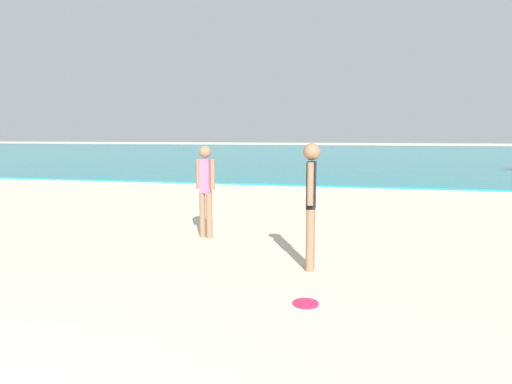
{
  "coord_description": "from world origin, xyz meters",
  "views": [
    {
      "loc": [
        2.65,
        -0.96,
        1.86
      ],
      "look_at": [
        0.6,
        7.85,
        0.71
      ],
      "focal_mm": 31.85,
      "sensor_mm": 36.0,
      "label": 1
    }
  ],
  "objects": [
    {
      "name": "frisbee",
      "position": [
        2.09,
        3.83,
        0.01
      ],
      "size": [
        0.28,
        0.28,
        0.03
      ],
      "primitive_type": "cylinder",
      "color": "#E51E4C",
      "rests_on": "ground"
    },
    {
      "name": "person_distant",
      "position": [
        -0.06,
        6.69,
        0.94
      ],
      "size": [
        0.37,
        0.22,
        1.66
      ],
      "rotation": [
        0.0,
        0.0,
        6.04
      ],
      "color": "#936B4C",
      "rests_on": "ground"
    },
    {
      "name": "water",
      "position": [
        0.0,
        45.17,
        0.03
      ],
      "size": [
        160.0,
        60.0,
        0.06
      ],
      "primitive_type": "cube",
      "color": "teal",
      "rests_on": "ground"
    },
    {
      "name": "person_standing",
      "position": [
        1.99,
        5.16,
        0.99
      ],
      "size": [
        0.23,
        0.4,
        1.74
      ],
      "rotation": [
        0.0,
        0.0,
        4.74
      ],
      "color": "#936B4C",
      "rests_on": "ground"
    }
  ]
}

